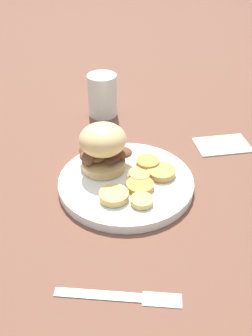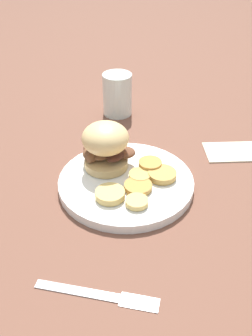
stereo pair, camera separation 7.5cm
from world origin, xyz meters
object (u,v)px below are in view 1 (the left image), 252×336
Objects in this scene: fork at (120,296)px; dinner_plate at (126,182)px; drinking_glass at (102,95)px; sandwich at (103,146)px.

dinner_plate is at bearing -126.06° from fork.
drinking_glass is at bearing -118.97° from fork.
sandwich is at bearing -73.54° from dinner_plate.
dinner_plate is at bearing 106.46° from sandwich.
drinking_glass is at bearing -113.05° from dinner_plate.
dinner_plate is 1.70× the size of fork.
dinner_plate is 0.31m from drinking_glass.
drinking_glass is (-0.14, -0.23, -0.02)m from sandwich.
sandwich is 0.27m from drinking_glass.
dinner_plate is 2.48× the size of drinking_glass.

